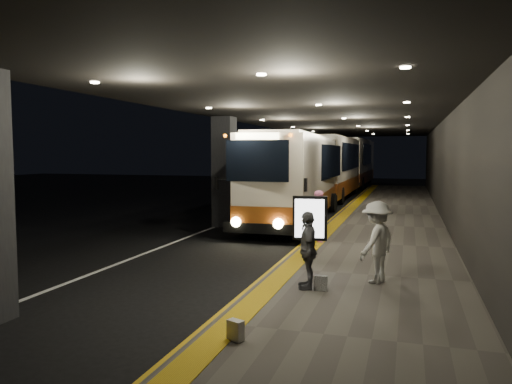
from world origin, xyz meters
The scene contains 18 objects.
ground centered at (0.00, 0.00, 0.00)m, with size 90.00×90.00×0.00m, color black.
lane_line_white centered at (-1.80, 5.00, 0.01)m, with size 0.12×50.00×0.01m, color silver.
kerb_stripe_yellow centered at (2.35, 5.00, 0.01)m, with size 0.18×50.00×0.01m, color gold.
sidewalk centered at (4.75, 5.00, 0.07)m, with size 4.50×50.00×0.15m, color #514C44.
tactile_strip centered at (2.85, 5.00, 0.16)m, with size 0.50×50.00×0.01m, color gold.
terminal_wall centered at (7.00, 5.00, 3.00)m, with size 0.10×50.00×6.00m, color black.
support_columns centered at (-1.50, 4.00, 2.20)m, with size 0.80×24.80×4.40m.
canopy centered at (2.50, 5.00, 4.60)m, with size 9.00×50.00×0.40m, color black.
coach_main centered at (0.95, 6.20, 1.73)m, with size 2.98×11.68×3.61m.
coach_second centered at (0.77, 17.69, 1.85)m, with size 2.61×12.29×3.86m.
coach_third centered at (0.86, 29.30, 1.94)m, with size 2.82×12.89×4.05m.
passenger_boarding centered at (2.95, 0.76, 0.97)m, with size 0.60×0.39×1.64m, color #DA6596.
passenger_waiting_white centered at (4.97, -3.80, 1.04)m, with size 1.15×0.53×1.77m, color silver.
passenger_waiting_grey centered at (3.63, -4.72, 0.96)m, with size 0.94×0.48×1.61m, color #48474C.
bag_polka centered at (3.93, -4.82, 0.30)m, with size 0.25×0.11×0.31m, color black.
bag_plain centered at (3.16, -7.89, 0.30)m, with size 0.25×0.14×0.31m, color silver.
info_sign centered at (3.32, -2.91, 1.34)m, with size 0.84×0.19×1.77m.
stanchion_post centered at (3.04, -2.17, 0.69)m, with size 0.05×0.05×1.09m, color black.
Camera 1 is at (5.59, -14.78, 2.96)m, focal length 35.00 mm.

